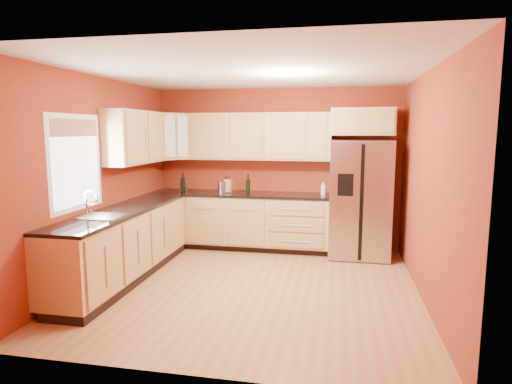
% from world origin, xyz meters
% --- Properties ---
extents(floor, '(4.00, 4.00, 0.00)m').
position_xyz_m(floor, '(0.00, 0.00, 0.00)').
color(floor, '#A86941').
rests_on(floor, ground).
extents(ceiling, '(4.00, 4.00, 0.00)m').
position_xyz_m(ceiling, '(0.00, 0.00, 2.60)').
color(ceiling, silver).
rests_on(ceiling, wall_back).
extents(wall_back, '(4.00, 0.04, 2.60)m').
position_xyz_m(wall_back, '(0.00, 2.00, 1.30)').
color(wall_back, maroon).
rests_on(wall_back, floor).
extents(wall_front, '(4.00, 0.04, 2.60)m').
position_xyz_m(wall_front, '(0.00, -2.00, 1.30)').
color(wall_front, maroon).
rests_on(wall_front, floor).
extents(wall_left, '(0.04, 4.00, 2.60)m').
position_xyz_m(wall_left, '(-2.00, 0.00, 1.30)').
color(wall_left, maroon).
rests_on(wall_left, floor).
extents(wall_right, '(0.04, 4.00, 2.60)m').
position_xyz_m(wall_right, '(2.00, 0.00, 1.30)').
color(wall_right, maroon).
rests_on(wall_right, floor).
extents(base_cabinets_back, '(2.90, 0.60, 0.88)m').
position_xyz_m(base_cabinets_back, '(-0.55, 1.70, 0.44)').
color(base_cabinets_back, tan).
rests_on(base_cabinets_back, floor).
extents(base_cabinets_left, '(0.60, 2.80, 0.88)m').
position_xyz_m(base_cabinets_left, '(-1.70, 0.00, 0.44)').
color(base_cabinets_left, tan).
rests_on(base_cabinets_left, floor).
extents(countertop_back, '(2.90, 0.62, 0.04)m').
position_xyz_m(countertop_back, '(-0.55, 1.69, 0.90)').
color(countertop_back, black).
rests_on(countertop_back, base_cabinets_back).
extents(countertop_left, '(0.62, 2.80, 0.04)m').
position_xyz_m(countertop_left, '(-1.69, 0.00, 0.90)').
color(countertop_left, black).
rests_on(countertop_left, base_cabinets_left).
extents(upper_cabinets_back, '(2.30, 0.33, 0.75)m').
position_xyz_m(upper_cabinets_back, '(-0.25, 1.83, 1.83)').
color(upper_cabinets_back, tan).
rests_on(upper_cabinets_back, wall_back).
extents(upper_cabinets_left, '(0.33, 1.35, 0.75)m').
position_xyz_m(upper_cabinets_left, '(-1.83, 0.72, 1.83)').
color(upper_cabinets_left, tan).
rests_on(upper_cabinets_left, wall_left).
extents(corner_upper_cabinet, '(0.67, 0.67, 0.75)m').
position_xyz_m(corner_upper_cabinet, '(-1.67, 1.67, 1.83)').
color(corner_upper_cabinet, tan).
rests_on(corner_upper_cabinet, wall_back).
extents(over_fridge_cabinet, '(0.92, 0.60, 0.40)m').
position_xyz_m(over_fridge_cabinet, '(1.35, 1.70, 2.05)').
color(over_fridge_cabinet, tan).
rests_on(over_fridge_cabinet, wall_back).
extents(refrigerator, '(0.90, 0.75, 1.78)m').
position_xyz_m(refrigerator, '(1.35, 1.62, 0.89)').
color(refrigerator, '#AAAAAF').
rests_on(refrigerator, floor).
extents(window, '(0.03, 0.90, 1.00)m').
position_xyz_m(window, '(-1.98, -0.50, 1.55)').
color(window, white).
rests_on(window, wall_left).
extents(sink_faucet, '(0.50, 0.42, 0.30)m').
position_xyz_m(sink_faucet, '(-1.69, -0.50, 1.07)').
color(sink_faucet, silver).
rests_on(sink_faucet, countertop_left).
extents(canister_left, '(0.14, 0.14, 0.19)m').
position_xyz_m(canister_left, '(-0.82, 1.61, 1.02)').
color(canister_left, '#AAAAAF').
rests_on(canister_left, countertop_back).
extents(canister_right, '(0.14, 0.14, 0.18)m').
position_xyz_m(canister_right, '(-1.50, 1.70, 1.01)').
color(canister_right, '#AAAAAF').
rests_on(canister_right, countertop_back).
extents(wine_bottle_a, '(0.09, 0.09, 0.31)m').
position_xyz_m(wine_bottle_a, '(-1.49, 1.67, 1.08)').
color(wine_bottle_a, black).
rests_on(wine_bottle_a, countertop_back).
extents(wine_bottle_b, '(0.07, 0.07, 0.31)m').
position_xyz_m(wine_bottle_b, '(-0.39, 1.66, 1.08)').
color(wine_bottle_b, black).
rests_on(wine_bottle_b, countertop_back).
extents(knife_block, '(0.12, 0.11, 0.21)m').
position_xyz_m(knife_block, '(-0.74, 1.71, 1.03)').
color(knife_block, tan).
rests_on(knife_block, countertop_back).
extents(soap_dispenser, '(0.07, 0.07, 0.20)m').
position_xyz_m(soap_dispenser, '(0.79, 1.73, 1.02)').
color(soap_dispenser, white).
rests_on(soap_dispenser, countertop_back).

